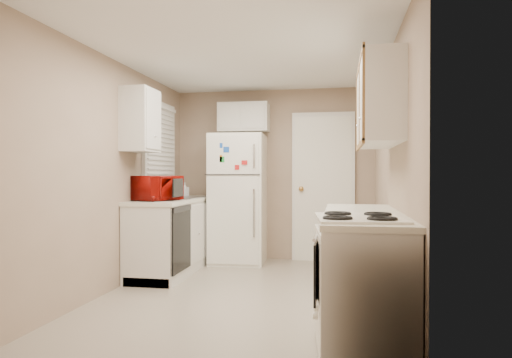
# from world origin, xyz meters

# --- Properties ---
(floor) EXTENTS (3.80, 3.80, 0.00)m
(floor) POSITION_xyz_m (0.00, 0.00, 0.00)
(floor) COLOR #B3A591
(floor) RESTS_ON ground
(ceiling) EXTENTS (3.80, 3.80, 0.00)m
(ceiling) POSITION_xyz_m (0.00, 0.00, 2.40)
(ceiling) COLOR white
(ceiling) RESTS_ON floor
(wall_left) EXTENTS (3.80, 3.80, 0.00)m
(wall_left) POSITION_xyz_m (-1.40, 0.00, 1.20)
(wall_left) COLOR tan
(wall_left) RESTS_ON floor
(wall_right) EXTENTS (3.80, 3.80, 0.00)m
(wall_right) POSITION_xyz_m (1.40, 0.00, 1.20)
(wall_right) COLOR tan
(wall_right) RESTS_ON floor
(wall_back) EXTENTS (2.80, 2.80, 0.00)m
(wall_back) POSITION_xyz_m (0.00, 1.90, 1.20)
(wall_back) COLOR tan
(wall_back) RESTS_ON floor
(wall_front) EXTENTS (2.80, 2.80, 0.00)m
(wall_front) POSITION_xyz_m (0.00, -1.90, 1.20)
(wall_front) COLOR tan
(wall_front) RESTS_ON floor
(left_counter) EXTENTS (0.60, 1.80, 0.90)m
(left_counter) POSITION_xyz_m (-1.10, 0.90, 0.45)
(left_counter) COLOR silver
(left_counter) RESTS_ON floor
(dishwasher) EXTENTS (0.03, 0.58, 0.72)m
(dishwasher) POSITION_xyz_m (-0.81, 0.30, 0.49)
(dishwasher) COLOR black
(dishwasher) RESTS_ON floor
(sink) EXTENTS (0.54, 0.74, 0.16)m
(sink) POSITION_xyz_m (-1.10, 1.05, 0.86)
(sink) COLOR gray
(sink) RESTS_ON left_counter
(microwave) EXTENTS (0.59, 0.46, 0.34)m
(microwave) POSITION_xyz_m (-1.15, 0.45, 1.05)
(microwave) COLOR #900B05
(microwave) RESTS_ON left_counter
(soap_bottle) EXTENTS (0.10, 0.10, 0.19)m
(soap_bottle) POSITION_xyz_m (-1.15, 1.41, 1.00)
(soap_bottle) COLOR silver
(soap_bottle) RESTS_ON left_counter
(window_blinds) EXTENTS (0.10, 0.98, 1.08)m
(window_blinds) POSITION_xyz_m (-1.36, 1.05, 1.60)
(window_blinds) COLOR silver
(window_blinds) RESTS_ON wall_left
(upper_cabinet_left) EXTENTS (0.30, 0.45, 0.70)m
(upper_cabinet_left) POSITION_xyz_m (-1.25, 0.22, 1.80)
(upper_cabinet_left) COLOR silver
(upper_cabinet_left) RESTS_ON wall_left
(refrigerator) EXTENTS (0.75, 0.73, 1.74)m
(refrigerator) POSITION_xyz_m (-0.43, 1.54, 0.87)
(refrigerator) COLOR white
(refrigerator) RESTS_ON floor
(cabinet_over_fridge) EXTENTS (0.70, 0.30, 0.40)m
(cabinet_over_fridge) POSITION_xyz_m (-0.40, 1.75, 2.00)
(cabinet_over_fridge) COLOR silver
(cabinet_over_fridge) RESTS_ON wall_back
(interior_door) EXTENTS (0.86, 0.06, 2.08)m
(interior_door) POSITION_xyz_m (0.70, 1.86, 1.02)
(interior_door) COLOR white
(interior_door) RESTS_ON floor
(right_counter) EXTENTS (0.60, 2.00, 0.90)m
(right_counter) POSITION_xyz_m (1.10, -0.80, 0.45)
(right_counter) COLOR silver
(right_counter) RESTS_ON floor
(stove) EXTENTS (0.62, 0.74, 0.83)m
(stove) POSITION_xyz_m (1.05, -1.35, 0.42)
(stove) COLOR white
(stove) RESTS_ON floor
(upper_cabinet_right) EXTENTS (0.30, 1.20, 0.70)m
(upper_cabinet_right) POSITION_xyz_m (1.25, -0.50, 1.80)
(upper_cabinet_right) COLOR silver
(upper_cabinet_right) RESTS_ON wall_right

